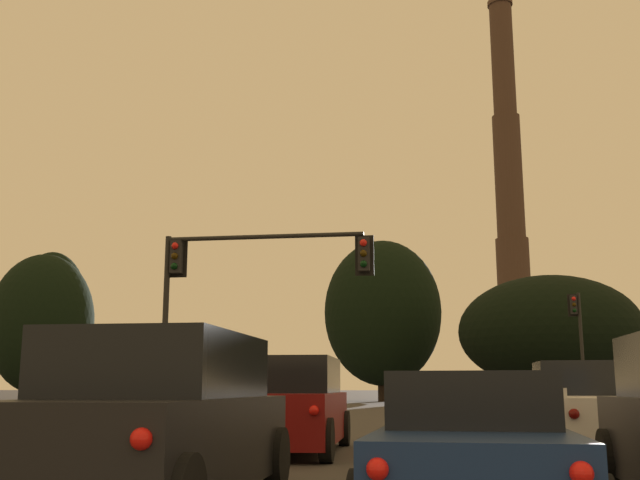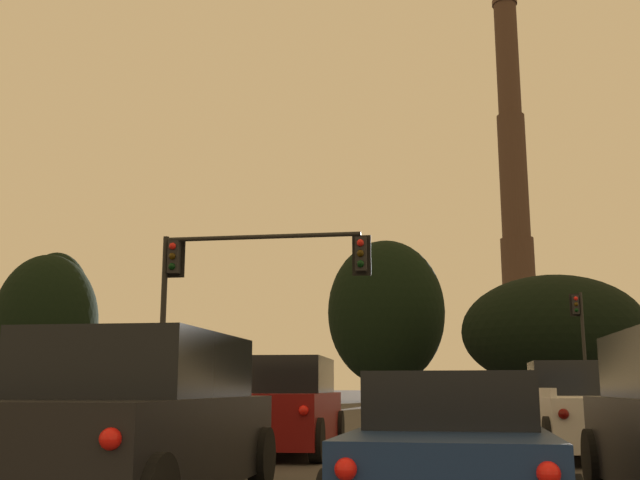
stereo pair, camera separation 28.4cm
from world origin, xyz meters
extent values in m
cube|color=navy|center=(0.27, 6.15, 0.53)|extent=(1.97, 4.66, 0.70)
cube|color=black|center=(0.28, 6.38, 1.15)|extent=(1.70, 2.26, 0.55)
cylinder|color=black|center=(-0.54, 8.09, 0.32)|extent=(0.24, 0.65, 0.64)
cylinder|color=black|center=(1.22, 8.02, 0.32)|extent=(0.24, 0.65, 0.64)
sphere|color=red|center=(-0.54, 3.86, 0.68)|extent=(0.17, 0.17, 0.17)
sphere|color=red|center=(0.90, 3.81, 0.68)|extent=(0.17, 0.17, 0.17)
cylinder|color=black|center=(2.05, 8.28, 0.38)|extent=(0.23, 0.76, 0.76)
cube|color=black|center=(-3.08, 6.06, 0.68)|extent=(1.95, 4.81, 0.95)
cube|color=black|center=(-3.08, 6.18, 1.51)|extent=(1.80, 2.81, 0.70)
cylinder|color=black|center=(-4.03, 7.98, 0.38)|extent=(0.22, 0.76, 0.76)
cylinder|color=black|center=(-2.15, 7.99, 0.38)|extent=(0.22, 0.76, 0.76)
sphere|color=red|center=(-2.29, 3.64, 0.89)|extent=(0.17, 0.17, 0.17)
cube|color=maroon|center=(-2.96, 13.10, 0.68)|extent=(2.10, 4.87, 0.95)
cube|color=black|center=(-2.97, 13.22, 1.51)|extent=(1.88, 2.87, 0.70)
cylinder|color=black|center=(-3.97, 14.99, 0.38)|extent=(0.25, 0.77, 0.76)
cylinder|color=black|center=(-2.09, 15.06, 0.38)|extent=(0.25, 0.77, 0.76)
cylinder|color=black|center=(-3.83, 11.14, 0.38)|extent=(0.25, 0.77, 0.76)
cylinder|color=black|center=(-1.95, 11.21, 0.38)|extent=(0.25, 0.77, 0.76)
sphere|color=red|center=(-3.65, 10.65, 0.89)|extent=(0.17, 0.17, 0.17)
sphere|color=red|center=(-2.09, 10.71, 0.89)|extent=(0.17, 0.17, 0.17)
cube|color=silver|center=(3.00, 13.51, 0.66)|extent=(2.17, 5.46, 0.88)
cube|color=black|center=(3.05, 15.27, 1.46)|extent=(1.90, 1.86, 0.72)
cube|color=silver|center=(2.01, 12.16, 1.18)|extent=(0.18, 2.43, 0.16)
cylinder|color=black|center=(2.09, 15.74, 0.40)|extent=(0.24, 0.81, 0.80)
cylinder|color=black|center=(4.05, 15.68, 0.40)|extent=(0.24, 0.81, 0.80)
cylinder|color=black|center=(1.95, 11.34, 0.40)|extent=(0.24, 0.81, 0.80)
sphere|color=#500705|center=(2.09, 10.82, 0.85)|extent=(0.17, 0.17, 0.17)
cylinder|color=black|center=(-8.31, 20.44, 2.99)|extent=(0.18, 0.18, 5.97)
cylinder|color=black|center=(-8.31, 20.44, 0.05)|extent=(0.40, 0.40, 0.10)
cube|color=black|center=(-8.02, 20.44, 5.30)|extent=(0.34, 0.34, 1.04)
cube|color=black|center=(-8.02, 20.62, 5.30)|extent=(0.58, 0.03, 1.25)
sphere|color=red|center=(-8.02, 20.25, 5.62)|extent=(0.22, 0.22, 0.22)
sphere|color=#352604|center=(-8.02, 20.25, 5.30)|extent=(0.22, 0.22, 0.22)
sphere|color=black|center=(-8.02, 20.25, 4.98)|extent=(0.22, 0.22, 0.22)
cylinder|color=black|center=(-5.20, 20.44, 5.87)|extent=(6.22, 0.14, 0.14)
sphere|color=black|center=(-8.31, 20.44, 5.87)|extent=(0.18, 0.18, 0.18)
cube|color=black|center=(-2.09, 20.44, 5.23)|extent=(0.34, 0.34, 1.04)
cube|color=black|center=(-2.09, 20.62, 5.23)|extent=(0.58, 0.03, 1.25)
sphere|color=red|center=(-2.09, 20.25, 5.55)|extent=(0.22, 0.22, 0.22)
sphere|color=#352604|center=(-2.09, 20.25, 5.23)|extent=(0.22, 0.22, 0.22)
sphere|color=black|center=(-2.09, 20.25, 4.91)|extent=(0.22, 0.22, 0.22)
cylinder|color=black|center=(7.95, 40.90, 3.20)|extent=(0.18, 0.18, 6.40)
cylinder|color=black|center=(7.95, 40.90, 0.05)|extent=(0.40, 0.40, 0.10)
cube|color=black|center=(7.66, 40.90, 5.73)|extent=(0.34, 0.34, 1.04)
cube|color=black|center=(7.66, 41.08, 5.73)|extent=(0.58, 0.03, 1.25)
sphere|color=red|center=(7.66, 40.71, 6.05)|extent=(0.22, 0.22, 0.22)
sphere|color=#352604|center=(7.66, 40.71, 5.73)|extent=(0.22, 0.22, 0.22)
sphere|color=black|center=(7.66, 40.71, 5.40)|extent=(0.22, 0.22, 0.22)
cylinder|color=#3C2B22|center=(12.23, 112.24, 1.87)|extent=(7.88, 7.88, 3.74)
cylinder|color=#473328|center=(12.23, 112.24, 13.52)|extent=(4.92, 4.92, 19.56)
cylinder|color=#473328|center=(12.23, 112.24, 33.08)|extent=(4.23, 4.23, 19.56)
cylinder|color=#473328|center=(12.23, 112.24, 52.63)|extent=(3.55, 3.55, 19.56)
cylinder|color=#4E382C|center=(12.23, 112.24, 62.06)|extent=(3.97, 3.97, 0.70)
cylinder|color=black|center=(-36.22, 64.90, 1.99)|extent=(0.71, 0.71, 3.98)
ellipsoid|color=black|center=(-36.22, 64.90, 8.32)|extent=(7.07, 6.36, 11.59)
cylinder|color=black|center=(8.81, 57.68, 1.12)|extent=(1.38, 1.38, 2.23)
ellipsoid|color=black|center=(8.81, 57.68, 5.46)|extent=(13.83, 12.44, 8.60)
cylinder|color=black|center=(-4.56, 66.82, 1.51)|extent=(1.07, 1.07, 3.02)
ellipsoid|color=black|center=(-4.56, 66.82, 8.01)|extent=(10.69, 9.62, 13.31)
cylinder|color=black|center=(-35.06, 61.42, 1.12)|extent=(0.94, 0.94, 2.24)
ellipsoid|color=black|center=(-35.06, 61.42, 6.96)|extent=(9.38, 8.44, 12.58)
camera|label=1|loc=(-0.11, -1.87, 1.28)|focal=42.00mm
camera|label=2|loc=(0.17, -1.83, 1.28)|focal=42.00mm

